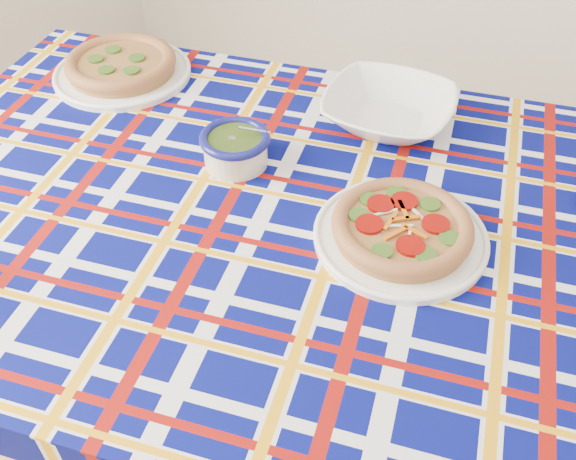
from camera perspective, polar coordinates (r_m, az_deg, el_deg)
The scene contains 6 objects.
dining_table at distance 1.10m, azimuth 1.30°, elevation -1.52°, with size 1.63×1.18×0.70m.
tablecloth at distance 1.09m, azimuth 1.32°, elevation -0.67°, with size 1.51×0.96×0.10m, color #050A5C, non-canonical shape.
main_focaccia_plate at distance 1.01m, azimuth 10.09°, elevation 0.27°, with size 0.28×0.28×0.05m, color #986636, non-canonical shape.
pesto_bowl at distance 1.15m, azimuth -4.71°, elevation 7.47°, with size 0.13×0.13×0.07m, color #22350E, non-canonical shape.
serving_bowl at distance 1.27m, azimuth 8.92°, elevation 10.53°, with size 0.25×0.25×0.06m, color white.
second_focaccia_plate at distance 1.45m, azimuth -14.62°, elevation 14.04°, with size 0.30×0.30×0.05m, color #986636, non-canonical shape.
Camera 1 is at (-0.15, -0.16, 1.41)m, focal length 40.00 mm.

